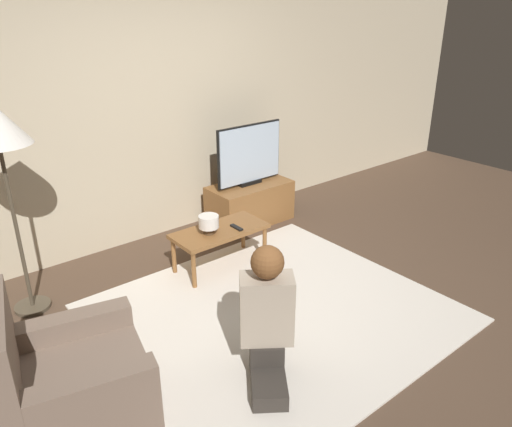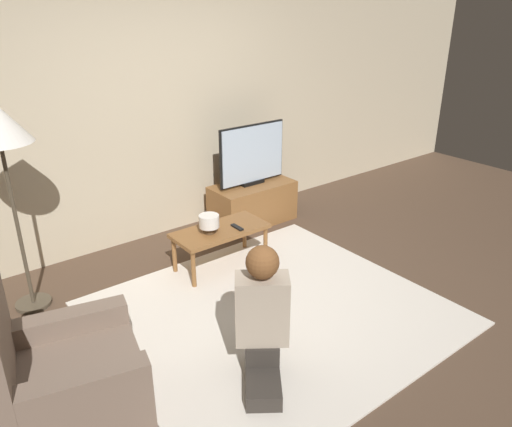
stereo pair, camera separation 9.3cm
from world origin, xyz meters
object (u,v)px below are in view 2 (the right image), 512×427
armchair (60,382)px  person_kneeling (262,312)px  coffee_table (220,233)px  table_lamp (209,222)px  tv (252,155)px

armchair → person_kneeling: size_ratio=1.05×
coffee_table → armchair: (-1.76, -0.95, -0.07)m
coffee_table → table_lamp: bearing=-174.6°
person_kneeling → table_lamp: bearing=-73.3°
tv → person_kneeling: 2.49m
armchair → person_kneeling: 1.25m
coffee_table → table_lamp: 0.19m
tv → person_kneeling: (-1.46, -2.00, -0.29)m
tv → coffee_table: tv is taller
armchair → table_lamp: 1.90m
coffee_table → armchair: bearing=-151.7°
coffee_table → table_lamp: table_lamp is taller
tv → table_lamp: bearing=-146.4°
table_lamp → coffee_table: bearing=5.4°
armchair → table_lamp: bearing=-47.1°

